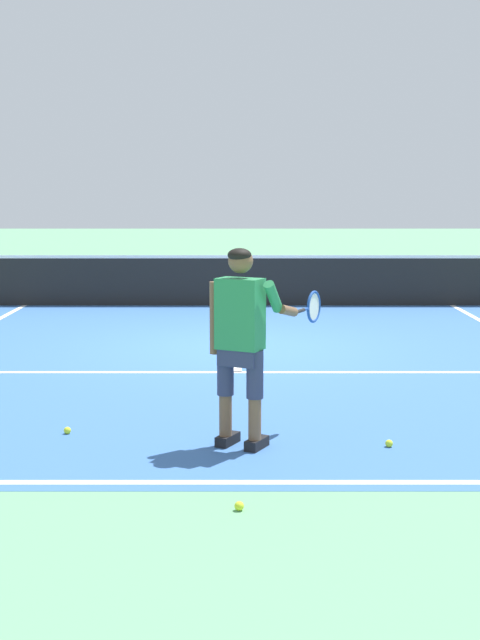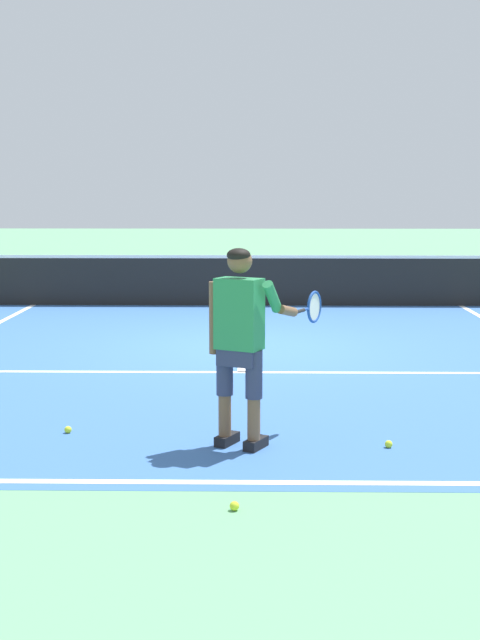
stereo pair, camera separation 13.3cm
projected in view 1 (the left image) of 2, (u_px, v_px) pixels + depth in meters
name	position (u px, v px, depth m)	size (l,w,h in m)	color
ground_plane	(238.00, 347.00, 12.63)	(80.00, 80.00, 0.00)	#609E70
court_inner_surface	(238.00, 355.00, 11.96)	(10.98, 10.94, 0.00)	#3866A8
line_baseline	(236.00, 482.00, 6.74)	(10.98, 0.10, 0.01)	white
line_service	(237.00, 372.00, 10.84)	(8.23, 0.10, 0.01)	white
line_centre_service	(238.00, 331.00, 14.01)	(0.10, 6.40, 0.01)	white
tennis_net	(238.00, 280.00, 17.10)	(11.96, 0.08, 1.07)	#333338
tennis_player	(242.00, 334.00, 7.55)	(1.01, 0.94, 1.71)	black
tennis_ball_near_feet	(239.00, 506.00, 6.15)	(0.07, 0.07, 0.07)	#CCE02D
tennis_ball_by_baseline	(67.00, 430.00, 8.09)	(0.07, 0.07, 0.07)	#CCE02D
tennis_ball_mid_court	(389.00, 443.00, 7.68)	(0.07, 0.07, 0.07)	#CCE02D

